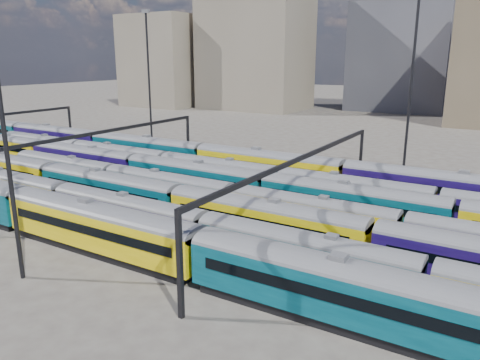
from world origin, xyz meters
The scene contains 13 objects.
ground centered at (0.00, 0.00, 0.00)m, with size 500.00×500.00×0.00m, color #433D38.
rake_0 centered at (8.09, -15.00, 2.94)m, with size 136.20×3.32×5.61m.
rake_1 centered at (-14.54, -10.00, 2.50)m, with size 115.98×2.83×4.75m.
rake_2 centered at (-12.79, -5.00, 2.72)m, with size 105.09×3.08×5.19m.
rake_3 centered at (10.90, 0.00, 2.42)m, with size 93.66×2.75×4.61m.
rake_4 centered at (3.07, 5.00, 2.72)m, with size 126.30×3.08×5.19m.
rake_5 centered at (2.56, 10.00, 2.46)m, with size 114.53×2.80×4.69m.
rake_6 centered at (-2.02, 15.00, 2.96)m, with size 159.87×3.34×5.64m.
gantry_1 centered at (-20.00, 0.00, 6.79)m, with size 0.35×40.35×8.03m.
gantry_2 centered at (10.00, 0.00, 6.79)m, with size 0.35×40.35×8.03m.
mast_1 centered at (-30.00, 22.00, 13.97)m, with size 1.40×0.50×25.60m.
mast_2 centered at (-5.00, -22.00, 13.97)m, with size 1.40×0.50×25.60m.
mast_3 centered at (15.00, 24.00, 13.97)m, with size 1.40×0.50×25.60m.
Camera 1 is at (28.66, -42.76, 17.66)m, focal length 35.00 mm.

